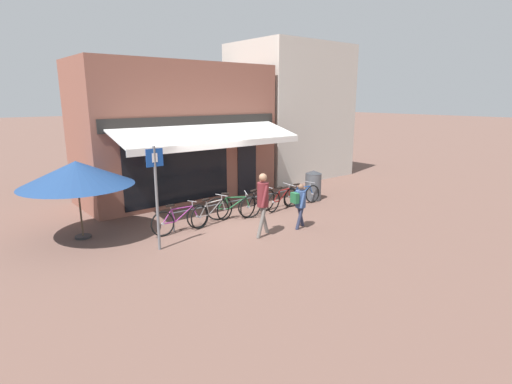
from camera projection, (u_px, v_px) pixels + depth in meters
ground_plane at (228, 222)px, 12.52m from camera, size 160.00×160.00×0.00m
shop_front at (177, 132)px, 15.28m from camera, size 7.34×4.73×5.05m
neighbour_building at (289, 112)px, 19.48m from camera, size 5.10×4.00×6.23m
bike_rack_rail at (245, 201)px, 13.10m from camera, size 5.33×0.04×0.57m
bicycle_purple at (180, 219)px, 11.48m from camera, size 1.84×0.52×0.88m
bicycle_silver at (213, 212)px, 12.18m from camera, size 1.77×0.59×0.86m
bicycle_green at (233, 207)px, 12.68m from camera, size 1.61×0.88×0.88m
bicycle_black at (258, 203)px, 13.23m from camera, size 1.80×0.56×0.88m
bicycle_red at (282, 199)px, 13.81m from camera, size 1.67×0.55×0.87m
bicycle_blue at (302, 195)px, 14.42m from camera, size 1.66×0.52×0.81m
pedestrian_adult at (263, 197)px, 11.01m from camera, size 0.59×0.54×1.80m
pedestrian_child at (300, 201)px, 11.74m from camera, size 0.55×0.46×1.35m
litter_bin at (313, 185)px, 15.11m from camera, size 0.62×0.62×1.13m
parking_sign at (156, 188)px, 9.86m from camera, size 0.44×0.07×2.66m
cafe_parasol at (77, 173)px, 10.67m from camera, size 2.98×2.98×2.16m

